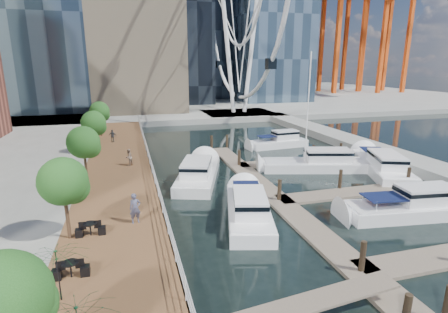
% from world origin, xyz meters
% --- Properties ---
extents(ground, '(520.00, 520.00, 0.00)m').
position_xyz_m(ground, '(0.00, 0.00, 0.00)').
color(ground, black).
rests_on(ground, ground).
extents(boardwalk, '(6.00, 60.00, 1.00)m').
position_xyz_m(boardwalk, '(-9.00, 15.00, 0.50)').
color(boardwalk, brown).
rests_on(boardwalk, ground).
extents(seawall, '(0.25, 60.00, 1.00)m').
position_xyz_m(seawall, '(-6.00, 15.00, 0.50)').
color(seawall, '#595954').
rests_on(seawall, ground).
extents(land_far, '(200.00, 114.00, 1.00)m').
position_xyz_m(land_far, '(0.00, 102.00, 0.50)').
color(land_far, gray).
rests_on(land_far, ground).
extents(breakwater, '(4.00, 60.00, 1.00)m').
position_xyz_m(breakwater, '(20.00, 20.00, 0.50)').
color(breakwater, gray).
rests_on(breakwater, ground).
extents(pier, '(14.00, 12.00, 1.00)m').
position_xyz_m(pier, '(14.00, 52.00, 0.50)').
color(pier, gray).
rests_on(pier, ground).
extents(railing, '(0.10, 60.00, 1.05)m').
position_xyz_m(railing, '(-6.10, 15.00, 1.52)').
color(railing, white).
rests_on(railing, boardwalk).
extents(floating_docks, '(16.00, 34.00, 2.60)m').
position_xyz_m(floating_docks, '(7.97, 9.98, 0.49)').
color(floating_docks, '#6D6051').
rests_on(floating_docks, ground).
extents(port_cranes, '(40.00, 52.00, 38.00)m').
position_xyz_m(port_cranes, '(67.67, 95.67, 20.00)').
color(port_cranes, '#D84C14').
rests_on(port_cranes, ground).
extents(street_trees, '(2.60, 42.60, 4.60)m').
position_xyz_m(street_trees, '(-11.40, 14.00, 4.29)').
color(street_trees, '#3F2B1C').
rests_on(street_trees, ground).
extents(cafe_tables, '(2.50, 13.70, 0.74)m').
position_xyz_m(cafe_tables, '(-10.40, -2.00, 1.37)').
color(cafe_tables, black).
rests_on(cafe_tables, ground).
extents(yacht_foreground, '(10.43, 3.97, 2.15)m').
position_xyz_m(yacht_foreground, '(10.72, 3.11, 0.00)').
color(yacht_foreground, white).
rests_on(yacht_foreground, ground).
extents(pedestrian_near, '(0.75, 0.58, 1.85)m').
position_xyz_m(pedestrian_near, '(-7.81, 5.02, 1.93)').
color(pedestrian_near, '#46465D').
rests_on(pedestrian_near, boardwalk).
extents(pedestrian_mid, '(0.96, 0.99, 1.61)m').
position_xyz_m(pedestrian_mid, '(-8.01, 18.00, 1.80)').
color(pedestrian_mid, gray).
rests_on(pedestrian_mid, boardwalk).
extents(pedestrian_far, '(0.99, 0.62, 1.57)m').
position_xyz_m(pedestrian_far, '(-9.78, 29.27, 1.79)').
color(pedestrian_far, '#32363E').
rests_on(pedestrian_far, boardwalk).
extents(moored_yachts, '(24.94, 38.14, 11.50)m').
position_xyz_m(moored_yachts, '(8.50, 12.70, 0.00)').
color(moored_yachts, silver).
rests_on(moored_yachts, ground).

